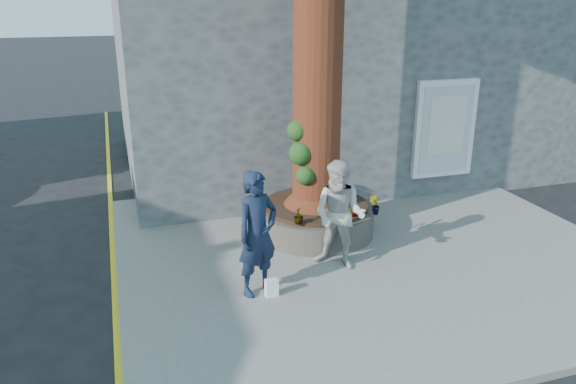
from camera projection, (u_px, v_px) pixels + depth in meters
name	position (u px, v px, depth m)	size (l,w,h in m)	color
ground	(311.00, 292.00, 9.14)	(120.00, 120.00, 0.00)	black
pavement	(369.00, 251.00, 10.44)	(9.00, 8.00, 0.12)	slate
yellow_line	(115.00, 290.00, 9.17)	(0.10, 30.00, 0.01)	yellow
stone_shop	(310.00, 48.00, 15.25)	(10.30, 8.30, 6.30)	#494C4E
neighbour_shop	(550.00, 46.00, 17.57)	(6.00, 8.00, 6.00)	#494C4E
planter	(315.00, 218.00, 11.02)	(2.30, 2.30, 0.60)	black
man	(257.00, 234.00, 8.57)	(0.73, 0.48, 2.00)	#121C33
woman	(340.00, 215.00, 9.43)	(0.92, 0.71, 1.89)	#B6B2AE
shopping_bag	(272.00, 288.00, 8.74)	(0.20, 0.12, 0.28)	white
plant_a	(354.00, 207.00, 10.22)	(0.21, 0.14, 0.39)	gray
plant_b	(375.00, 205.00, 10.34)	(0.19, 0.19, 0.35)	gray
plant_c	(298.00, 215.00, 9.93)	(0.17, 0.17, 0.31)	gray
plant_d	(329.00, 179.00, 11.80)	(0.30, 0.27, 0.33)	gray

